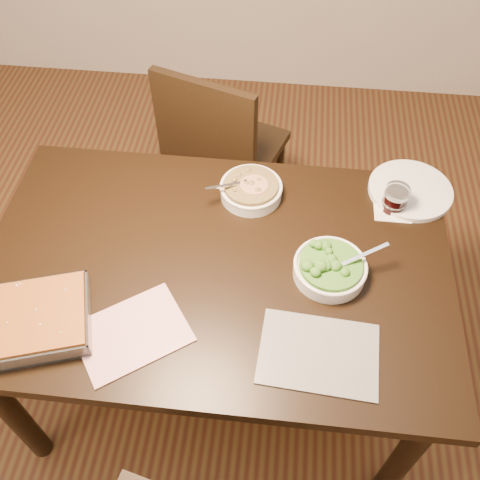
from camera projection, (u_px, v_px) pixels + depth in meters
The scene contains 11 objects.
ground at pixel (222, 372), 2.17m from camera, with size 4.00×4.00×0.00m, color #432013.
table at pixel (216, 281), 1.66m from camera, with size 1.40×0.90×0.75m.
magazine_a at pixel (132, 333), 1.44m from camera, with size 0.29×0.21×0.01m, color #A22E4E.
magazine_b at pixel (319, 353), 1.40m from camera, with size 0.31×0.22×0.01m, color #24252B.
coaster at pixel (392, 208), 1.72m from camera, with size 0.12×0.12×0.00m, color white.
stew_bowl at pixel (251, 189), 1.74m from camera, with size 0.21×0.20×0.08m.
broccoli_bowl at pixel (330, 268), 1.54m from camera, with size 0.23×0.21×0.08m.
baking_dish at pixel (26, 321), 1.43m from camera, with size 0.39×0.33×0.06m.
wine_tumbler at pixel (395, 198), 1.68m from camera, with size 0.08×0.08×0.09m.
dinner_plate at pixel (410, 190), 1.76m from camera, with size 0.27×0.27×0.02m, color white.
chair_far at pixel (219, 148), 2.26m from camera, with size 0.54×0.54×0.91m.
Camera 1 is at (0.18, -0.92, 2.03)m, focal length 40.00 mm.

